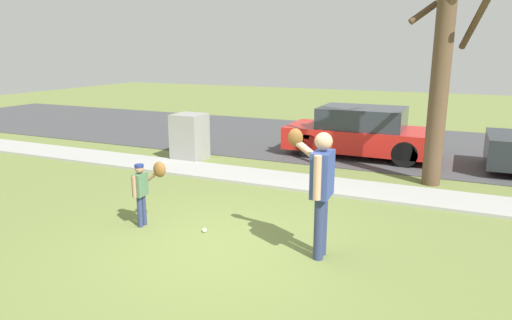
# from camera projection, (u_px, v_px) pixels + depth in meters

# --- Properties ---
(ground_plane) EXTENTS (48.00, 48.00, 0.00)m
(ground_plane) POSITION_uv_depth(u_px,v_px,m) (302.00, 185.00, 9.86)
(ground_plane) COLOR olive
(sidewalk_strip) EXTENTS (36.00, 1.20, 0.06)m
(sidewalk_strip) POSITION_uv_depth(u_px,v_px,m) (304.00, 182.00, 9.95)
(sidewalk_strip) COLOR #A3A39E
(sidewalk_strip) RESTS_ON ground
(road_surface) EXTENTS (36.00, 6.80, 0.02)m
(road_surface) POSITION_uv_depth(u_px,v_px,m) (354.00, 142.00, 14.38)
(road_surface) COLOR #424244
(road_surface) RESTS_ON ground
(person_adult) EXTENTS (0.72, 0.64, 1.78)m
(person_adult) POSITION_uv_depth(u_px,v_px,m) (319.00, 182.00, 6.24)
(person_adult) COLOR navy
(person_adult) RESTS_ON ground
(person_child) EXTENTS (0.46, 0.42, 1.09)m
(person_child) POSITION_uv_depth(u_px,v_px,m) (145.00, 185.00, 7.43)
(person_child) COLOR navy
(person_child) RESTS_ON ground
(baseball) EXTENTS (0.07, 0.07, 0.07)m
(baseball) POSITION_uv_depth(u_px,v_px,m) (204.00, 230.00, 7.31)
(baseball) COLOR white
(baseball) RESTS_ON ground
(utility_cabinet) EXTENTS (0.78, 0.78, 1.22)m
(utility_cabinet) POSITION_uv_depth(u_px,v_px,m) (190.00, 137.00, 12.01)
(utility_cabinet) COLOR gray
(utility_cabinet) RESTS_ON ground
(street_tree_near) EXTENTS (1.85, 1.88, 5.18)m
(street_tree_near) POSITION_uv_depth(u_px,v_px,m) (443.00, 54.00, 9.28)
(street_tree_near) COLOR brown
(street_tree_near) RESTS_ON ground
(parked_hatchback_red) EXTENTS (4.00, 1.75, 1.33)m
(parked_hatchback_red) POSITION_uv_depth(u_px,v_px,m) (361.00, 133.00, 12.36)
(parked_hatchback_red) COLOR red
(parked_hatchback_red) RESTS_ON road_surface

